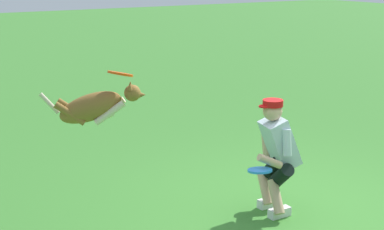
# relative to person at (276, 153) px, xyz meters

# --- Properties ---
(ground_plane) EXTENTS (60.00, 60.00, 0.00)m
(ground_plane) POSITION_rel_person_xyz_m (-0.22, 0.20, -0.70)
(ground_plane) COLOR #3B7F2F
(person) EXTENTS (0.65, 0.66, 1.29)m
(person) POSITION_rel_person_xyz_m (0.00, 0.00, 0.00)
(person) COLOR silver
(person) RESTS_ON ground_plane
(dog) EXTENTS (0.98, 0.58, 0.48)m
(dog) POSITION_rel_person_xyz_m (1.78, -0.75, 0.59)
(dog) COLOR brown
(frisbee_flying) EXTENTS (0.32, 0.32, 0.09)m
(frisbee_flying) POSITION_rel_person_xyz_m (1.55, -0.62, 0.93)
(frisbee_flying) COLOR #F04C0D
(frisbee_held) EXTENTS (0.36, 0.36, 0.06)m
(frisbee_held) POSITION_rel_person_xyz_m (0.35, 0.16, -0.09)
(frisbee_held) COLOR #2883E7
(frisbee_held) RESTS_ON person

